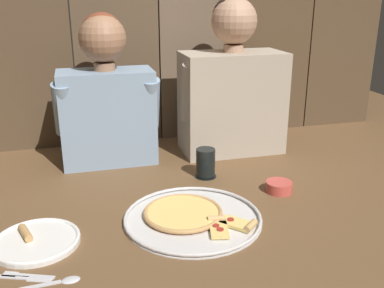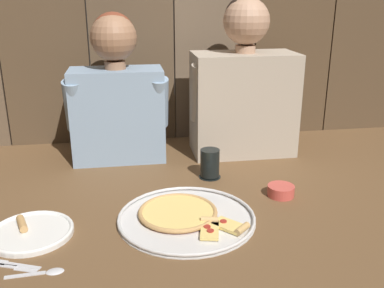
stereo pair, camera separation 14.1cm
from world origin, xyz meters
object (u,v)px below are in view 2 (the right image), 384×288
pizza_tray (185,216)px  drinking_glass (210,164)px  dinner_plate (31,232)px  diner_left (117,94)px  dipping_bowl (281,190)px  diner_right (244,86)px

pizza_tray → drinking_glass: size_ratio=3.84×
dinner_plate → diner_left: diner_left is taller
dipping_bowl → diner_right: bearing=92.2°
diner_left → dinner_plate: bearing=-113.6°
dinner_plate → diner_left: 0.67m
pizza_tray → diner_left: 0.63m
pizza_tray → diner_right: bearing=59.4°
diner_left → diner_right: size_ratio=0.91×
drinking_glass → diner_right: bearing=53.1°
diner_right → dinner_plate: bearing=-143.2°
drinking_glass → dipping_bowl: bearing=-42.7°
diner_left → diner_right: 0.51m
pizza_tray → dipping_bowl: (0.34, 0.11, 0.01)m
drinking_glass → diner_left: 0.46m
dipping_bowl → diner_right: (-0.02, 0.44, 0.26)m
diner_right → diner_left: bearing=-180.0°
pizza_tray → dinner_plate: (-0.44, -0.02, -0.00)m
dinner_plate → diner_right: diner_right is taller
drinking_glass → diner_right: 0.39m
dinner_plate → drinking_glass: (0.57, 0.32, 0.04)m
diner_right → dipping_bowl: bearing=-87.8°
drinking_glass → diner_right: size_ratio=0.17×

